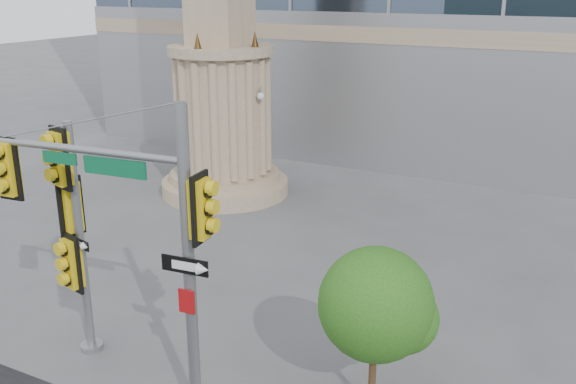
% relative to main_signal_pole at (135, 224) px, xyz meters
% --- Properties ---
extents(ground, '(120.00, 120.00, 0.00)m').
position_rel_main_signal_pole_xyz_m(ground, '(0.85, 1.55, -3.36)').
color(ground, '#545456').
rests_on(ground, ground).
extents(monument, '(4.40, 4.40, 16.60)m').
position_rel_main_signal_pole_xyz_m(monument, '(-5.15, 10.55, 2.16)').
color(monument, '#9B8869').
rests_on(monument, ground).
extents(main_signal_pole, '(4.21, 0.77, 5.42)m').
position_rel_main_signal_pole_xyz_m(main_signal_pole, '(0.00, 0.00, 0.00)').
color(main_signal_pole, slate).
rests_on(main_signal_pole, ground).
extents(secondary_signal_pole, '(0.82, 0.72, 4.71)m').
position_rel_main_signal_pole_xyz_m(secondary_signal_pole, '(-2.17, 0.70, -0.59)').
color(secondary_signal_pole, slate).
rests_on(secondary_signal_pole, ground).
extents(street_tree, '(1.96, 1.91, 3.05)m').
position_rel_main_signal_pole_xyz_m(street_tree, '(3.68, 1.52, -1.35)').
color(street_tree, '#9B8869').
rests_on(street_tree, ground).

